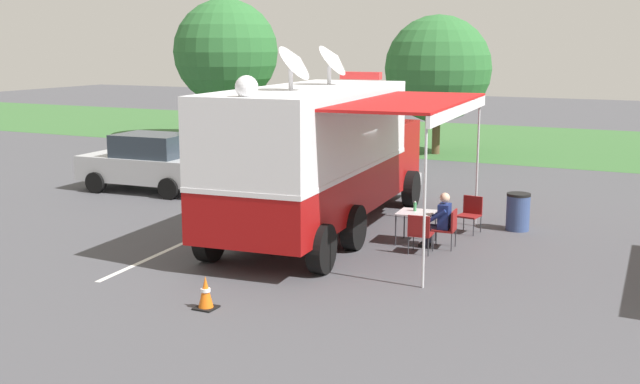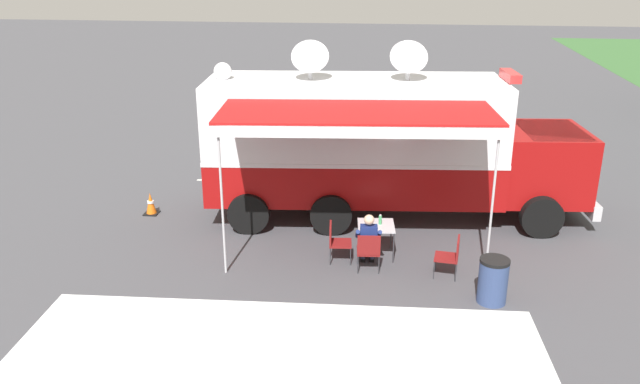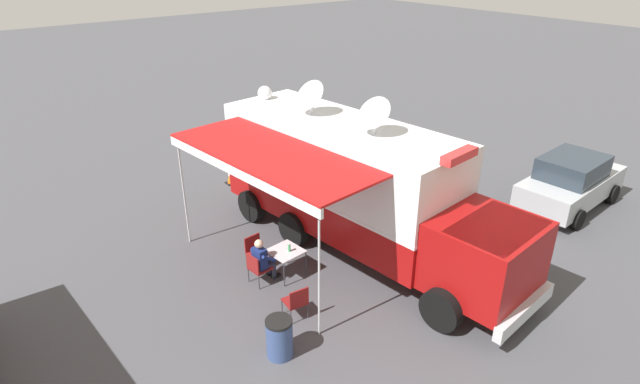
{
  "view_description": "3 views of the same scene",
  "coord_description": "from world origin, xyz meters",
  "px_view_note": "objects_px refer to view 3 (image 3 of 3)",
  "views": [
    {
      "loc": [
        8.16,
        -16.13,
        4.53
      ],
      "look_at": [
        0.47,
        -0.44,
        1.22
      ],
      "focal_mm": 44.91,
      "sensor_mm": 36.0,
      "label": 1
    },
    {
      "loc": [
        15.35,
        1.04,
        6.3
      ],
      "look_at": [
        1.35,
        -0.68,
        1.08
      ],
      "focal_mm": 35.86,
      "sensor_mm": 36.0,
      "label": 2
    },
    {
      "loc": [
        8.71,
        10.09,
        7.9
      ],
      "look_at": [
        0.39,
        -0.35,
        1.42
      ],
      "focal_mm": 29.18,
      "sensor_mm": 36.0,
      "label": 3
    }
  ],
  "objects_px": {
    "folding_chair_spare_by_truck": "(297,300)",
    "traffic_cone": "(231,176)",
    "command_truck": "(357,184)",
    "seated_responder": "(263,259)",
    "folding_table": "(285,253)",
    "water_bottle": "(289,248)",
    "trash_bin": "(279,338)",
    "folding_chair_at_table": "(257,267)",
    "car_behind_truck": "(571,182)",
    "folding_chair_beside_table": "(255,249)"
  },
  "relations": [
    {
      "from": "folding_table",
      "to": "folding_chair_beside_table",
      "type": "distance_m",
      "value": 0.95
    },
    {
      "from": "seated_responder",
      "to": "folding_chair_at_table",
      "type": "bearing_deg",
      "value": 5.11
    },
    {
      "from": "folding_table",
      "to": "water_bottle",
      "type": "relative_size",
      "value": 3.88
    },
    {
      "from": "folding_chair_beside_table",
      "to": "trash_bin",
      "type": "relative_size",
      "value": 0.96
    },
    {
      "from": "trash_bin",
      "to": "folding_chair_at_table",
      "type": "bearing_deg",
      "value": -112.2
    },
    {
      "from": "folding_table",
      "to": "car_behind_truck",
      "type": "bearing_deg",
      "value": 164.93
    },
    {
      "from": "folding_chair_beside_table",
      "to": "seated_responder",
      "type": "xyz_separation_m",
      "value": [
        0.22,
        0.71,
        0.14
      ]
    },
    {
      "from": "folding_chair_spare_by_truck",
      "to": "car_behind_truck",
      "type": "xyz_separation_m",
      "value": [
        -10.28,
        0.95,
        0.37
      ]
    },
    {
      "from": "folding_chair_at_table",
      "to": "traffic_cone",
      "type": "height_order",
      "value": "folding_chair_at_table"
    },
    {
      "from": "folding_chair_at_table",
      "to": "car_behind_truck",
      "type": "distance_m",
      "value": 10.61
    },
    {
      "from": "traffic_cone",
      "to": "car_behind_truck",
      "type": "relative_size",
      "value": 0.13
    },
    {
      "from": "water_bottle",
      "to": "traffic_cone",
      "type": "relative_size",
      "value": 0.39
    },
    {
      "from": "folding_chair_beside_table",
      "to": "folding_table",
      "type": "bearing_deg",
      "value": 114.58
    },
    {
      "from": "trash_bin",
      "to": "car_behind_truck",
      "type": "height_order",
      "value": "car_behind_truck"
    },
    {
      "from": "water_bottle",
      "to": "folding_chair_spare_by_truck",
      "type": "bearing_deg",
      "value": 59.75
    },
    {
      "from": "folding_chair_spare_by_truck",
      "to": "traffic_cone",
      "type": "distance_m",
      "value": 7.9
    },
    {
      "from": "water_bottle",
      "to": "traffic_cone",
      "type": "xyz_separation_m",
      "value": [
        -1.67,
        -5.96,
        -0.55
      ]
    },
    {
      "from": "folding_chair_at_table",
      "to": "command_truck",
      "type": "bearing_deg",
      "value": 176.72
    },
    {
      "from": "water_bottle",
      "to": "traffic_cone",
      "type": "height_order",
      "value": "water_bottle"
    },
    {
      "from": "water_bottle",
      "to": "folding_chair_spare_by_truck",
      "type": "distance_m",
      "value": 1.78
    },
    {
      "from": "traffic_cone",
      "to": "folding_chair_beside_table",
      "type": "bearing_deg",
      "value": 67.18
    },
    {
      "from": "folding_table",
      "to": "water_bottle",
      "type": "bearing_deg",
      "value": 126.16
    },
    {
      "from": "folding_chair_beside_table",
      "to": "folding_chair_at_table",
      "type": "bearing_deg",
      "value": 60.61
    },
    {
      "from": "car_behind_truck",
      "to": "traffic_cone",
      "type": "bearing_deg",
      "value": -47.45
    },
    {
      "from": "folding_table",
      "to": "water_bottle",
      "type": "xyz_separation_m",
      "value": [
        -0.06,
        0.08,
        0.16
      ]
    },
    {
      "from": "folding_chair_at_table",
      "to": "trash_bin",
      "type": "bearing_deg",
      "value": 67.8
    },
    {
      "from": "command_truck",
      "to": "seated_responder",
      "type": "height_order",
      "value": "command_truck"
    },
    {
      "from": "command_truck",
      "to": "folding_chair_spare_by_truck",
      "type": "xyz_separation_m",
      "value": [
        3.2,
        1.53,
        -1.43
      ]
    },
    {
      "from": "folding_chair_spare_by_truck",
      "to": "traffic_cone",
      "type": "xyz_separation_m",
      "value": [
        -2.55,
        -7.48,
        -0.23
      ]
    },
    {
      "from": "command_truck",
      "to": "folding_chair_beside_table",
      "type": "xyz_separation_m",
      "value": [
        2.77,
        -0.91,
        -1.43
      ]
    },
    {
      "from": "command_truck",
      "to": "traffic_cone",
      "type": "height_order",
      "value": "command_truck"
    },
    {
      "from": "folding_chair_spare_by_truck",
      "to": "command_truck",
      "type": "bearing_deg",
      "value": -154.37
    },
    {
      "from": "command_truck",
      "to": "traffic_cone",
      "type": "distance_m",
      "value": 6.21
    },
    {
      "from": "command_truck",
      "to": "seated_responder",
      "type": "bearing_deg",
      "value": -3.81
    },
    {
      "from": "folding_table",
      "to": "seated_responder",
      "type": "relative_size",
      "value": 0.69
    },
    {
      "from": "folding_chair_at_table",
      "to": "seated_responder",
      "type": "distance_m",
      "value": 0.23
    },
    {
      "from": "folding_chair_at_table",
      "to": "folding_chair_beside_table",
      "type": "bearing_deg",
      "value": -119.39
    },
    {
      "from": "command_truck",
      "to": "folding_chair_beside_table",
      "type": "height_order",
      "value": "command_truck"
    },
    {
      "from": "folding_table",
      "to": "folding_chair_beside_table",
      "type": "bearing_deg",
      "value": -65.42
    },
    {
      "from": "folding_chair_beside_table",
      "to": "car_behind_truck",
      "type": "bearing_deg",
      "value": 160.97
    },
    {
      "from": "folding_chair_at_table",
      "to": "folding_chair_beside_table",
      "type": "relative_size",
      "value": 1.0
    },
    {
      "from": "water_bottle",
      "to": "folding_chair_spare_by_truck",
      "type": "relative_size",
      "value": 0.26
    },
    {
      "from": "seated_responder",
      "to": "car_behind_truck",
      "type": "height_order",
      "value": "car_behind_truck"
    },
    {
      "from": "folding_chair_spare_by_truck",
      "to": "trash_bin",
      "type": "relative_size",
      "value": 0.96
    },
    {
      "from": "folding_chair_at_table",
      "to": "folding_chair_beside_table",
      "type": "distance_m",
      "value": 0.84
    },
    {
      "from": "command_truck",
      "to": "seated_responder",
      "type": "xyz_separation_m",
      "value": [
        2.99,
        -0.2,
        -1.3
      ]
    },
    {
      "from": "folding_table",
      "to": "car_behind_truck",
      "type": "distance_m",
      "value": 9.8
    },
    {
      "from": "seated_responder",
      "to": "folding_table",
      "type": "bearing_deg",
      "value": 167.39
    },
    {
      "from": "water_bottle",
      "to": "folding_chair_spare_by_truck",
      "type": "xyz_separation_m",
      "value": [
        0.88,
        1.51,
        -0.32
      ]
    },
    {
      "from": "water_bottle",
      "to": "trash_bin",
      "type": "distance_m",
      "value": 2.93
    }
  ]
}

